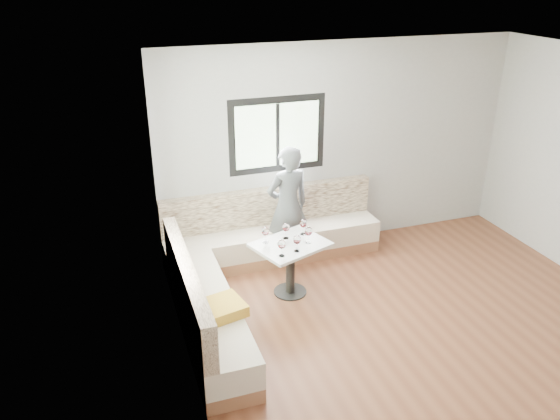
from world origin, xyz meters
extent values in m
cube|color=brown|center=(0.00, 0.00, 0.00)|extent=(5.00, 5.00, 0.01)
cube|color=white|center=(0.00, 0.00, 2.80)|extent=(5.00, 5.00, 0.01)
cube|color=#B7B7B2|center=(0.00, 2.50, 1.40)|extent=(5.00, 0.01, 2.80)
cube|color=#B7B7B2|center=(-2.50, 0.00, 1.40)|extent=(0.01, 5.00, 2.80)
cube|color=black|center=(-0.90, 2.49, 1.65)|extent=(1.30, 0.02, 1.00)
cube|color=black|center=(-2.49, 0.90, 1.65)|extent=(0.02, 1.30, 1.00)
cube|color=#965E3D|center=(-1.05, 2.23, 0.08)|extent=(2.90, 0.55, 0.16)
cube|color=beige|center=(-1.05, 2.23, 0.30)|extent=(2.90, 0.55, 0.29)
cube|color=beige|center=(-1.05, 2.43, 0.70)|extent=(2.90, 0.14, 0.50)
cube|color=#965E3D|center=(-2.23, 0.82, 0.08)|extent=(0.55, 2.25, 0.16)
cube|color=beige|center=(-2.23, 0.82, 0.30)|extent=(0.55, 2.25, 0.29)
cube|color=beige|center=(-2.43, 0.82, 0.70)|extent=(0.14, 2.25, 0.50)
cube|color=gold|center=(-2.12, 0.57, 0.51)|extent=(0.47, 0.47, 0.12)
cylinder|color=black|center=(-1.12, 1.37, 0.01)|extent=(0.40, 0.40, 0.02)
cylinder|color=black|center=(-1.12, 1.37, 0.32)|extent=(0.11, 0.11, 0.64)
cube|color=silver|center=(-1.12, 1.37, 0.65)|extent=(0.99, 0.88, 0.04)
imported|color=#4B4E52|center=(-0.90, 2.08, 0.81)|extent=(0.65, 0.48, 1.62)
cylinder|color=white|center=(-1.23, 1.38, 0.69)|extent=(0.11, 0.11, 0.04)
sphere|color=black|center=(-1.21, 1.39, 0.71)|extent=(0.02, 0.02, 0.02)
sphere|color=black|center=(-1.24, 1.39, 0.71)|extent=(0.02, 0.02, 0.02)
sphere|color=black|center=(-1.23, 1.36, 0.71)|extent=(0.02, 0.02, 0.02)
cylinder|color=white|center=(-1.31, 1.12, 0.68)|extent=(0.07, 0.07, 0.01)
cylinder|color=white|center=(-1.31, 1.12, 0.72)|extent=(0.01, 0.01, 0.09)
ellipsoid|color=white|center=(-1.31, 1.12, 0.82)|extent=(0.09, 0.09, 0.11)
cylinder|color=#4B070B|center=(-1.31, 1.12, 0.79)|extent=(0.06, 0.06, 0.02)
cylinder|color=white|center=(-1.11, 1.17, 0.68)|extent=(0.07, 0.07, 0.01)
cylinder|color=white|center=(-1.11, 1.17, 0.72)|extent=(0.01, 0.01, 0.09)
ellipsoid|color=white|center=(-1.11, 1.17, 0.82)|extent=(0.09, 0.09, 0.11)
cylinder|color=#4B070B|center=(-1.11, 1.17, 0.79)|extent=(0.06, 0.06, 0.02)
cylinder|color=white|center=(-0.91, 1.32, 0.68)|extent=(0.07, 0.07, 0.01)
cylinder|color=white|center=(-0.91, 1.32, 0.72)|extent=(0.01, 0.01, 0.09)
ellipsoid|color=white|center=(-0.91, 1.32, 0.82)|extent=(0.09, 0.09, 0.11)
cylinder|color=#4B070B|center=(-0.91, 1.32, 0.79)|extent=(0.06, 0.06, 0.02)
cylinder|color=white|center=(-1.13, 1.50, 0.68)|extent=(0.07, 0.07, 0.01)
cylinder|color=white|center=(-1.13, 1.50, 0.72)|extent=(0.01, 0.01, 0.09)
ellipsoid|color=white|center=(-1.13, 1.50, 0.82)|extent=(0.09, 0.09, 0.11)
cylinder|color=#4B070B|center=(-1.13, 1.50, 0.79)|extent=(0.06, 0.06, 0.02)
cylinder|color=white|center=(-0.89, 1.54, 0.68)|extent=(0.07, 0.07, 0.01)
cylinder|color=white|center=(-0.89, 1.54, 0.72)|extent=(0.01, 0.01, 0.09)
ellipsoid|color=white|center=(-0.89, 1.54, 0.82)|extent=(0.09, 0.09, 0.11)
cylinder|color=#4B070B|center=(-0.89, 1.54, 0.79)|extent=(0.06, 0.06, 0.02)
cylinder|color=white|center=(-1.39, 1.49, 0.68)|extent=(0.07, 0.07, 0.01)
cylinder|color=white|center=(-1.39, 1.49, 0.72)|extent=(0.01, 0.01, 0.09)
ellipsoid|color=white|center=(-1.39, 1.49, 0.82)|extent=(0.09, 0.09, 0.11)
cylinder|color=#4B070B|center=(-1.39, 1.49, 0.79)|extent=(0.06, 0.06, 0.02)
camera|label=1|loc=(-3.06, -3.94, 3.66)|focal=35.00mm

